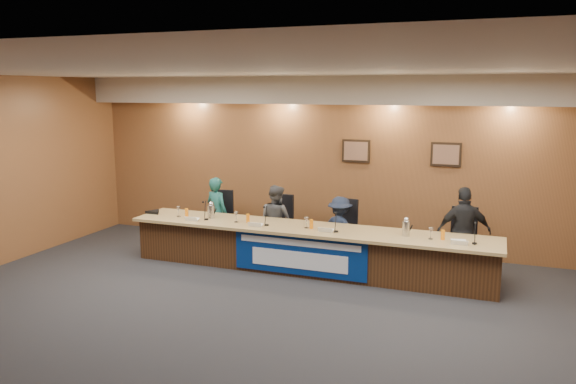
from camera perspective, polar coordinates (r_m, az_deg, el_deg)
name	(u,v)px	position (r m, az deg, el deg)	size (l,w,h in m)	color
floor	(247,326)	(7.34, -4.20, -13.47)	(10.00, 10.00, 0.00)	black
ceiling	(243,69)	(6.72, -4.57, 12.36)	(10.00, 8.00, 0.04)	silver
wall_back	(335,163)	(10.56, 4.83, 2.93)	(10.00, 0.04, 3.20)	brown
soffit	(333,90)	(10.23, 4.56, 10.27)	(10.00, 0.50, 0.50)	beige
dais_body	(308,250)	(9.32, 2.00, -5.91)	(6.00, 0.80, 0.70)	#3A2211
dais_top	(307,229)	(9.17, 1.92, -3.75)	(6.10, 0.95, 0.05)	#A48652
banner	(299,255)	(8.93, 1.15, -6.43)	(2.20, 0.02, 0.65)	navy
banner_text_upper	(299,243)	(8.87, 1.12, -5.22)	(2.00, 0.01, 0.10)	silver
banner_text_lower	(299,260)	(8.95, 1.12, -6.94)	(1.60, 0.01, 0.28)	silver
wall_photo_left	(356,151)	(10.40, 6.93, 4.16)	(0.52, 0.04, 0.42)	black
wall_photo_right	(446,154)	(10.15, 15.75, 3.69)	(0.52, 0.04, 0.42)	black
panelist_a	(217,213)	(10.56, -7.22, -2.17)	(0.50, 0.33, 1.37)	#184F4A
panelist_b	(276,220)	(10.08, -1.24, -2.91)	(0.63, 0.49, 1.29)	#444649
panelist_c	(340,230)	(9.73, 5.29, -3.85)	(0.75, 0.43, 1.16)	#161F35
panelist_d	(464,232)	(9.38, 17.42, -3.90)	(0.85, 0.35, 1.45)	black
office_chair_a	(220,223)	(10.69, -6.94, -3.13)	(0.48, 0.48, 0.08)	black
office_chair_b	(278,228)	(10.21, -1.03, -3.70)	(0.48, 0.48, 0.08)	black
office_chair_c	(341,234)	(9.85, 5.44, -4.28)	(0.48, 0.48, 0.08)	black
office_chair_d	(463,245)	(9.54, 17.38, -5.19)	(0.48, 0.48, 0.08)	black
nameplate_a	(191,218)	(9.72, -9.84, -2.66)	(0.24, 0.06, 0.09)	white
microphone_a	(206,219)	(9.78, -8.29, -2.75)	(0.07, 0.07, 0.02)	black
juice_glass_a	(187,213)	(10.05, -10.26, -2.07)	(0.06, 0.06, 0.15)	orange
water_glass_a	(179,212)	(10.09, -11.06, -1.97)	(0.08, 0.08, 0.18)	silver
nameplate_b	(255,224)	(9.20, -3.42, -3.27)	(0.24, 0.06, 0.09)	white
microphone_b	(267,225)	(9.28, -2.19, -3.36)	(0.07, 0.07, 0.02)	black
juice_glass_b	(248,218)	(9.48, -4.09, -2.68)	(0.06, 0.06, 0.15)	orange
water_glass_b	(236,217)	(9.52, -5.29, -2.55)	(0.08, 0.08, 0.18)	silver
nameplate_c	(325,230)	(8.85, 3.80, -3.82)	(0.24, 0.06, 0.09)	white
microphone_c	(336,231)	(8.89, 4.92, -4.01)	(0.07, 0.07, 0.02)	black
juice_glass_c	(311,224)	(9.07, 2.38, -3.27)	(0.06, 0.06, 0.15)	orange
water_glass_c	(306,223)	(9.10, 1.89, -3.12)	(0.08, 0.08, 0.18)	silver
nameplate_d	(459,242)	(8.48, 17.01, -4.90)	(0.24, 0.06, 0.09)	white
microphone_d	(474,243)	(8.62, 18.41, -4.97)	(0.07, 0.07, 0.02)	black
juice_glass_d	(443,235)	(8.71, 15.46, -4.22)	(0.06, 0.06, 0.15)	orange
water_glass_d	(431,233)	(8.68, 14.30, -4.10)	(0.08, 0.08, 0.18)	silver
carafe_left	(211,212)	(9.87, -7.81, -2.00)	(0.13, 0.13, 0.23)	silver
carafe_right	(406,229)	(8.79, 11.90, -3.66)	(0.12, 0.12, 0.23)	silver
speakerphone	(154,212)	(10.46, -13.46, -1.98)	(0.32, 0.32, 0.05)	black
paper_stack	(459,242)	(8.67, 16.97, -4.85)	(0.22, 0.30, 0.01)	white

